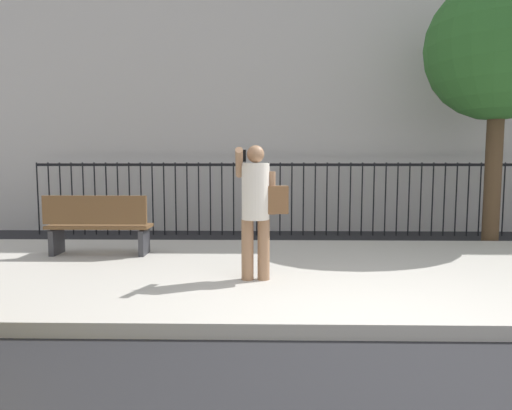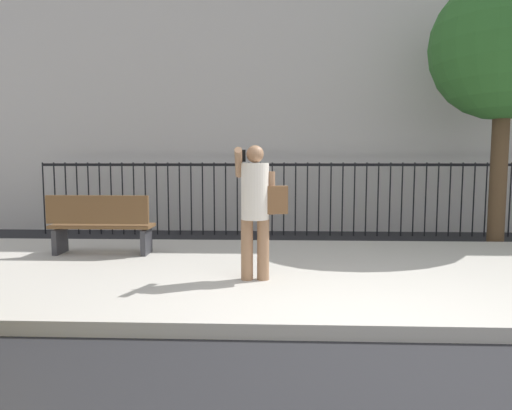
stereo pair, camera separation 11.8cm
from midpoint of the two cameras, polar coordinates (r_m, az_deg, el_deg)
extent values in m
plane|color=black|center=(4.37, 14.80, -16.39)|extent=(60.00, 60.00, 0.00)
cube|color=#B2ADA3|center=(6.41, 10.53, -8.50)|extent=(28.00, 4.40, 0.15)
cube|color=#BCB7B2|center=(12.91, 6.67, 20.09)|extent=(28.00, 4.00, 9.76)
cube|color=black|center=(9.90, 7.61, 5.06)|extent=(12.00, 0.04, 0.06)
cylinder|color=black|center=(11.12, -24.94, 0.77)|extent=(0.03, 0.03, 1.60)
cylinder|color=black|center=(11.01, -23.76, 0.77)|extent=(0.03, 0.03, 1.60)
cylinder|color=black|center=(10.90, -22.55, 0.78)|extent=(0.03, 0.03, 1.60)
cylinder|color=black|center=(10.79, -21.32, 0.78)|extent=(0.03, 0.03, 1.60)
cylinder|color=black|center=(10.69, -20.07, 0.78)|extent=(0.03, 0.03, 1.60)
cylinder|color=black|center=(10.60, -18.79, 0.78)|extent=(0.03, 0.03, 1.60)
cylinder|color=black|center=(10.51, -17.49, 0.78)|extent=(0.03, 0.03, 1.60)
cylinder|color=black|center=(10.43, -16.17, 0.78)|extent=(0.03, 0.03, 1.60)
cylinder|color=black|center=(10.35, -14.83, 0.78)|extent=(0.03, 0.03, 1.60)
cylinder|color=black|center=(10.28, -13.47, 0.78)|extent=(0.03, 0.03, 1.60)
cylinder|color=black|center=(10.21, -12.09, 0.78)|extent=(0.03, 0.03, 1.60)
cylinder|color=black|center=(10.15, -10.69, 0.78)|extent=(0.03, 0.03, 1.60)
cylinder|color=black|center=(10.10, -9.28, 0.78)|extent=(0.03, 0.03, 1.60)
cylinder|color=black|center=(10.05, -7.85, 0.78)|extent=(0.03, 0.03, 1.60)
cylinder|color=black|center=(10.01, -6.41, 0.78)|extent=(0.03, 0.03, 1.60)
cylinder|color=black|center=(9.97, -4.96, 0.77)|extent=(0.03, 0.03, 1.60)
cylinder|color=black|center=(9.94, -3.50, 0.77)|extent=(0.03, 0.03, 1.60)
cylinder|color=black|center=(9.92, -2.04, 0.77)|extent=(0.03, 0.03, 1.60)
cylinder|color=black|center=(9.90, -0.56, 0.76)|extent=(0.03, 0.03, 1.60)
cylinder|color=black|center=(9.89, 0.91, 0.76)|extent=(0.03, 0.03, 1.60)
cylinder|color=black|center=(9.89, 2.39, 0.75)|extent=(0.03, 0.03, 1.60)
cylinder|color=black|center=(9.90, 3.87, 0.75)|extent=(0.03, 0.03, 1.60)
cylinder|color=black|center=(9.91, 5.35, 0.74)|extent=(0.03, 0.03, 1.60)
cylinder|color=black|center=(9.92, 6.82, 0.73)|extent=(0.03, 0.03, 1.60)
cylinder|color=black|center=(9.95, 8.29, 0.73)|extent=(0.03, 0.03, 1.60)
cylinder|color=black|center=(9.98, 9.75, 0.72)|extent=(0.03, 0.03, 1.60)
cylinder|color=black|center=(10.01, 11.19, 0.71)|extent=(0.03, 0.03, 1.60)
cylinder|color=black|center=(10.06, 12.63, 0.70)|extent=(0.03, 0.03, 1.60)
cylinder|color=black|center=(10.10, 14.06, 0.69)|extent=(0.03, 0.03, 1.60)
cylinder|color=black|center=(10.16, 15.47, 0.68)|extent=(0.03, 0.03, 1.60)
cylinder|color=black|center=(10.22, 16.86, 0.67)|extent=(0.03, 0.03, 1.60)
cylinder|color=black|center=(10.29, 18.24, 0.66)|extent=(0.03, 0.03, 1.60)
cylinder|color=black|center=(10.36, 19.59, 0.65)|extent=(0.03, 0.03, 1.60)
cylinder|color=black|center=(10.44, 20.93, 0.64)|extent=(0.03, 0.03, 1.60)
cylinder|color=black|center=(10.52, 22.25, 0.63)|extent=(0.03, 0.03, 1.60)
cylinder|color=black|center=(10.61, 23.54, 0.62)|extent=(0.03, 0.03, 1.60)
cylinder|color=black|center=(10.71, 24.82, 0.61)|extent=(0.03, 0.03, 1.60)
cylinder|color=black|center=(10.81, 26.07, 0.60)|extent=(0.03, 0.03, 1.60)
cylinder|color=black|center=(10.92, 27.29, 0.59)|extent=(0.03, 0.03, 1.60)
cylinder|color=black|center=(11.03, 28.49, 0.58)|extent=(0.03, 0.03, 1.60)
cylinder|color=black|center=(11.14, 29.67, 0.57)|extent=(0.03, 0.03, 1.60)
cylinder|color=#936B4C|center=(5.62, -0.54, -5.66)|extent=(0.15, 0.15, 0.76)
cylinder|color=#936B4C|center=(5.63, 1.50, -5.65)|extent=(0.15, 0.15, 0.76)
cylinder|color=silver|center=(5.53, 0.49, 1.74)|extent=(0.36, 0.36, 0.69)
sphere|color=#936B4C|center=(5.52, 0.49, 6.45)|extent=(0.21, 0.21, 0.21)
cylinder|color=#936B4C|center=(5.52, -1.60, 5.35)|extent=(0.12, 0.49, 0.38)
cylinder|color=#936B4C|center=(5.54, 2.56, 1.52)|extent=(0.09, 0.09, 0.53)
cube|color=black|center=(5.58, -1.07, 6.23)|extent=(0.07, 0.01, 0.15)
cube|color=brown|center=(5.55, 3.17, 0.67)|extent=(0.29, 0.18, 0.34)
cube|color=brown|center=(7.57, -18.39, -2.50)|extent=(1.60, 0.45, 0.05)
cube|color=brown|center=(7.36, -18.99, -0.55)|extent=(1.60, 0.06, 0.44)
cube|color=#333338|center=(7.88, -23.12, -4.20)|extent=(0.08, 0.41, 0.40)
cube|color=#333338|center=(7.39, -13.23, -4.52)|extent=(0.08, 0.41, 0.40)
cylinder|color=#4C3823|center=(9.57, 28.63, 4.05)|extent=(0.30, 0.30, 2.98)
sphere|color=#2D6628|center=(9.79, 29.25, 17.11)|extent=(2.65, 2.65, 2.65)
camera|label=1|loc=(0.06, -89.42, 0.06)|focal=31.68mm
camera|label=2|loc=(0.06, 90.58, -0.06)|focal=31.68mm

